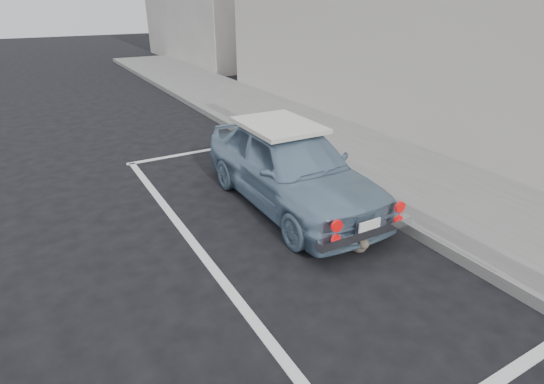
{
  "coord_description": "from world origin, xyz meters",
  "views": [
    {
      "loc": [
        -2.44,
        -1.82,
        3.05
      ],
      "look_at": [
        0.05,
        2.49,
        0.75
      ],
      "focal_mm": 28.0,
      "sensor_mm": 36.0,
      "label": 1
    }
  ],
  "objects": [
    {
      "name": "retro_coupe",
      "position": [
        0.9,
        3.39,
        0.65
      ],
      "size": [
        1.57,
        3.79,
        1.28
      ],
      "rotation": [
        0.0,
        0.0,
        -0.02
      ],
      "color": "#6F8CA4",
      "rests_on": "ground"
    },
    {
      "name": "cat",
      "position": [
        0.9,
        1.74,
        0.13
      ],
      "size": [
        0.27,
        0.52,
        0.28
      ],
      "rotation": [
        0.0,
        0.0,
        -0.12
      ],
      "color": "#746858",
      "rests_on": "ground"
    },
    {
      "name": "pline_front",
      "position": [
        0.5,
        6.5,
        0.0
      ],
      "size": [
        3.0,
        0.12,
        0.01
      ],
      "primitive_type": "cube",
      "color": "silver",
      "rests_on": "ground"
    },
    {
      "name": "sidewalk",
      "position": [
        3.2,
        2.0,
        0.07
      ],
      "size": [
        2.8,
        40.0,
        0.15
      ],
      "primitive_type": "cube",
      "color": "slate",
      "rests_on": "ground"
    },
    {
      "name": "ground",
      "position": [
        0.0,
        0.0,
        0.0
      ],
      "size": [
        80.0,
        80.0,
        0.0
      ],
      "primitive_type": "plane",
      "color": "black",
      "rests_on": "ground"
    },
    {
      "name": "pline_side",
      "position": [
        -0.9,
        3.0,
        0.0
      ],
      "size": [
        0.12,
        7.0,
        0.01
      ],
      "primitive_type": "cube",
      "color": "silver",
      "rests_on": "ground"
    }
  ]
}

